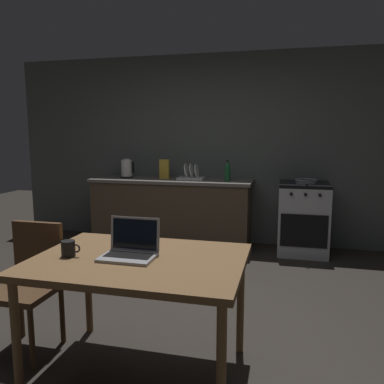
{
  "coord_description": "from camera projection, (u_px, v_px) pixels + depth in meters",
  "views": [
    {
      "loc": [
        0.97,
        -2.78,
        1.49
      ],
      "look_at": [
        0.07,
        0.86,
        0.92
      ],
      "focal_mm": 35.85,
      "sensor_mm": 36.0,
      "label": 1
    }
  ],
  "objects": [
    {
      "name": "stove_oven",
      "position": [
        303.0,
        218.0,
        4.79
      ],
      "size": [
        0.6,
        0.62,
        0.89
      ],
      "color": "#B7BABF",
      "rests_on": "ground_plane"
    },
    {
      "name": "dining_table",
      "position": [
        139.0,
        269.0,
        2.31
      ],
      "size": [
        1.26,
        0.91,
        0.75
      ],
      "color": "brown",
      "rests_on": "ground_plane"
    },
    {
      "name": "cereal_box",
      "position": [
        164.0,
        169.0,
        5.16
      ],
      "size": [
        0.13,
        0.05,
        0.26
      ],
      "color": "gold",
      "rests_on": "kitchen_counter"
    },
    {
      "name": "dish_rack",
      "position": [
        192.0,
        176.0,
        5.06
      ],
      "size": [
        0.34,
        0.26,
        0.21
      ],
      "color": "silver",
      "rests_on": "kitchen_counter"
    },
    {
      "name": "ground_plane",
      "position": [
        158.0,
        319.0,
        3.12
      ],
      "size": [
        12.0,
        12.0,
        0.0
      ],
      "primitive_type": "plane",
      "color": "#2D2823"
    },
    {
      "name": "laptop",
      "position": [
        130.0,
        249.0,
        2.31
      ],
      "size": [
        0.32,
        0.24,
        0.23
      ],
      "rotation": [
        0.0,
        0.0,
        0.13
      ],
      "color": "#99999E",
      "rests_on": "dining_table"
    },
    {
      "name": "bottle",
      "position": [
        228.0,
        171.0,
        4.88
      ],
      "size": [
        0.07,
        0.07,
        0.27
      ],
      "color": "#19592D",
      "rests_on": "kitchen_counter"
    },
    {
      "name": "kitchen_counter",
      "position": [
        172.0,
        211.0,
        5.2
      ],
      "size": [
        2.16,
        0.64,
        0.89
      ],
      "color": "#4C3D2D",
      "rests_on": "ground_plane"
    },
    {
      "name": "chair",
      "position": [
        31.0,
        278.0,
        2.65
      ],
      "size": [
        0.4,
        0.4,
        0.88
      ],
      "rotation": [
        0.0,
        0.0,
        -0.37
      ],
      "color": "#4C331E",
      "rests_on": "ground_plane"
    },
    {
      "name": "frying_pan",
      "position": [
        306.0,
        181.0,
        4.69
      ],
      "size": [
        0.27,
        0.44,
        0.05
      ],
      "color": "gray",
      "rests_on": "stove_oven"
    },
    {
      "name": "coffee_mug",
      "position": [
        69.0,
        249.0,
        2.32
      ],
      "size": [
        0.12,
        0.08,
        0.1
      ],
      "color": "black",
      "rests_on": "dining_table"
    },
    {
      "name": "back_wall",
      "position": [
        236.0,
        150.0,
        5.22
      ],
      "size": [
        6.4,
        0.1,
        2.56
      ],
      "primitive_type": "cube",
      "color": "#505754",
      "rests_on": "ground_plane"
    },
    {
      "name": "electric_kettle",
      "position": [
        127.0,
        169.0,
        5.26
      ],
      "size": [
        0.18,
        0.16,
        0.26
      ],
      "color": "black",
      "rests_on": "kitchen_counter"
    }
  ]
}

